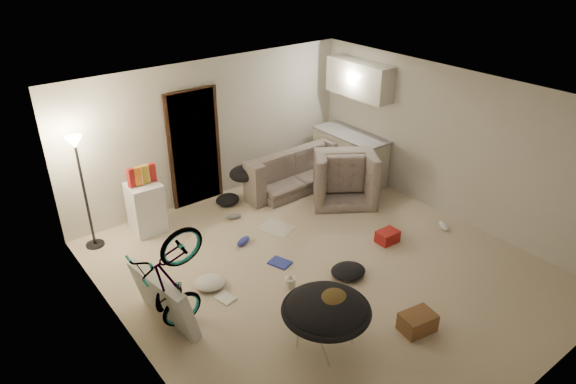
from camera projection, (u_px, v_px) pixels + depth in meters
floor at (323, 269)px, 7.46m from camera, size 5.50×6.00×0.02m
ceiling at (329, 102)px, 6.30m from camera, size 5.50×6.00×0.02m
wall_back at (212, 130)px, 8.99m from camera, size 5.50×0.02×2.50m
wall_front at (541, 310)px, 4.77m from camera, size 5.50×0.02×2.50m
wall_left at (129, 267)px, 5.37m from camera, size 0.02×6.00×2.50m
wall_right at (452, 145)px, 8.38m from camera, size 0.02×6.00×2.50m
doorway at (194, 148)px, 8.85m from camera, size 0.85×0.10×2.04m
door_trim at (195, 149)px, 8.83m from camera, size 0.97×0.04×2.10m
floor_lamp at (80, 169)px, 7.40m from camera, size 0.28×0.28×1.81m
kitchen_counter at (350, 157)px, 9.98m from camera, size 0.60×1.50×0.88m
counter_top at (351, 135)px, 9.77m from camera, size 0.64×1.54×0.04m
kitchen_uppers at (359, 79)px, 9.35m from camera, size 0.38×1.40×0.65m
sofa at (287, 172)px, 9.71m from camera, size 2.02×0.81×0.59m
armchair at (341, 177)px, 9.34m from camera, size 1.46×1.42×0.72m
bicycle at (173, 308)px, 6.07m from camera, size 1.55×0.70×0.89m
mini_fridge at (146, 208)px, 8.21m from camera, size 0.51×0.51×0.84m
snack_box_0 at (131, 178)px, 7.85m from camera, size 0.12×0.10×0.30m
snack_box_1 at (138, 176)px, 7.91m from camera, size 0.12×0.10×0.30m
snack_box_2 at (146, 174)px, 7.98m from camera, size 0.11×0.08×0.30m
snack_box_3 at (153, 172)px, 8.04m from camera, size 0.12×0.10×0.30m
saucer_chair at (326, 317)px, 5.89m from camera, size 1.04×1.04×0.74m
hoodie at (332, 302)px, 5.80m from camera, size 0.58×0.53×0.22m
sofa_drape at (244, 173)px, 9.07m from camera, size 0.59×0.49×0.28m
tv_box at (164, 299)px, 6.28m from camera, size 0.43×1.12×0.73m
drink_case_a at (417, 322)px, 6.27m from camera, size 0.46×0.37×0.24m
drink_case_b at (387, 237)px, 8.05m from camera, size 0.34×0.26×0.19m
juicer at (290, 282)px, 7.03m from camera, size 0.15×0.15×0.21m
newspaper at (277, 228)px, 8.47m from camera, size 0.59×0.67×0.01m
book_blue at (280, 263)px, 7.56m from camera, size 0.32×0.37×0.03m
book_white at (225, 298)px, 6.85m from camera, size 0.25×0.29×0.02m
shoe_0 at (243, 241)px, 8.01m from camera, size 0.31×0.22×0.11m
shoe_1 at (233, 217)px, 8.70m from camera, size 0.28×0.19×0.10m
shoe_4 at (444, 226)px, 8.42m from camera, size 0.25×0.31×0.11m
clothes_lump_a at (348, 271)px, 7.27m from camera, size 0.61×0.56×0.16m
clothes_lump_b at (228, 200)px, 9.19m from camera, size 0.62×0.61×0.14m
clothes_lump_c at (210, 282)px, 7.05m from camera, size 0.58×0.58×0.14m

